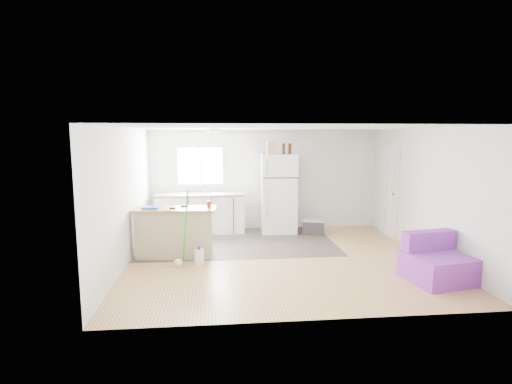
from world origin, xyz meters
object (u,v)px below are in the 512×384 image
Objects in this scene: mop at (180,253)px; blue_tray at (151,208)px; refrigerator at (278,193)px; red_cup at (209,204)px; cooler at (313,226)px; cardboard_box at (271,148)px; kitchen_cabinets at (200,213)px; purple_seat at (436,264)px; peninsula at (174,232)px; bottle_left at (283,149)px; bottle_right at (290,149)px; cleaner_jug at (199,257)px.

mop is 1.07m from blue_tray.
refrigerator is 15.30× the size of red_cup.
cardboard_box is (-0.94, 0.34, 1.79)m from cooler.
kitchen_cabinets is 2.03× the size of purple_seat.
cooler is at bearing 28.71° from peninsula.
kitchen_cabinets is 6.97× the size of cardboard_box.
cooler is 2.06m from cardboard_box.
kitchen_cabinets is 5.19m from purple_seat.
peninsula is 2.89m from refrigerator.
mop is 4.58× the size of cardboard_box.
cardboard_box is at bearing 43.80° from peninsula.
cardboard_box reaches higher than peninsula.
purple_seat is 0.75× the size of mop.
bottle_left is (2.34, 1.64, 1.49)m from peninsula.
bottle_right is at bearing 43.25° from red_cup.
peninsula is at bearing -177.63° from red_cup.
bottle_left and bottle_right have the same top height.
red_cup reaches higher than peninsula.
cardboard_box is at bearing 50.44° from red_cup.
red_cup is at bearing 48.78° from cleaner_jug.
peninsula is 12.87× the size of red_cup.
red_cup is 0.40× the size of cardboard_box.
bottle_right is at bearing 36.54° from bottle_left.
red_cup is at bearing -131.91° from cooler.
cardboard_box reaches higher than kitchen_cabinets.
kitchen_cabinets is at bearing 174.42° from bottle_left.
mop reaches higher than blue_tray.
peninsula is at bearing -140.01° from cardboard_box.
bottle_right reaches higher than mop.
cooler is at bearing 13.95° from cleaner_jug.
kitchen_cabinets is at bearing 80.83° from peninsula.
blue_tray is at bearing 150.06° from purple_seat.
peninsula is 1.12× the size of mop.
kitchen_cabinets is 1.88m from refrigerator.
bottle_left is at bearing 178.17° from cooler.
mop is at bearing -97.60° from kitchen_cabinets.
cooler is at bearing 101.13° from purple_seat.
cleaner_jug is 1.09× the size of cardboard_box.
blue_tray is at bearing -148.23° from bottle_right.
cleaner_jug is 1.09× the size of blue_tray.
bottle_left is at bearing 43.86° from red_cup.
purple_seat reaches higher than cleaner_jug.
kitchen_cabinets is at bearing -171.54° from cooler.
bottle_right is (0.44, 0.03, -0.03)m from cardboard_box.
cooler is 3.19m from cleaner_jug.
mop reaches higher than red_cup.
blue_tray is (-1.06, -0.06, -0.04)m from red_cup.
cardboard_box is at bearing 159.82° from bottle_left.
blue_tray reaches higher than peninsula.
peninsula is at bearing 81.62° from mop.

